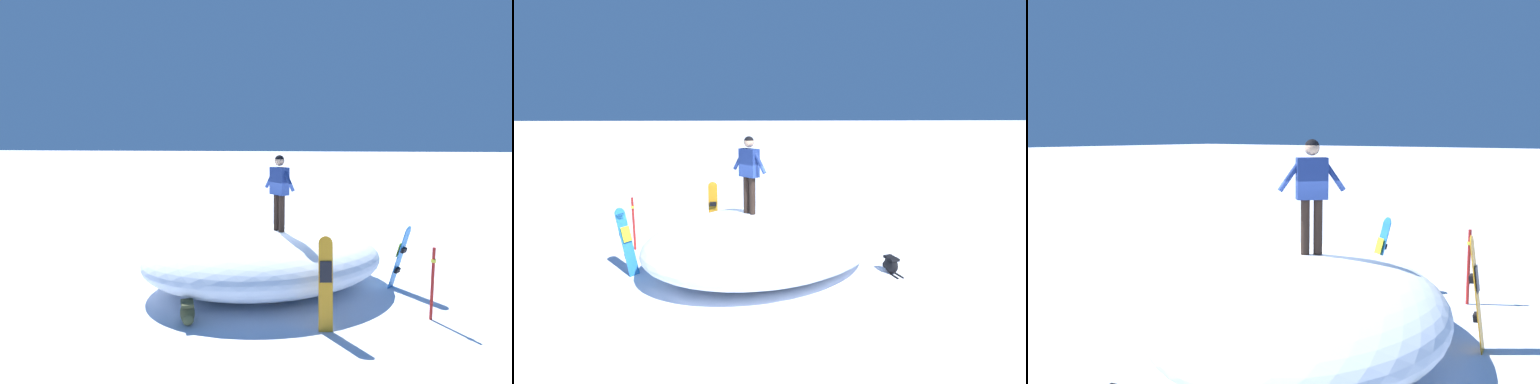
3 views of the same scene
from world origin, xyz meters
The scene contains 6 objects.
ground centered at (0.00, 0.00, 0.00)m, with size 240.00×240.00×0.00m, color white.
snow_mound centered at (-0.38, 0.55, 0.68)m, with size 5.76×4.44×1.35m, color white.
snowboarder_standing centered at (-0.38, 0.20, 2.43)m, with size 0.83×0.78×1.78m.
snowboard_primary_upright centered at (-0.21, -2.61, 0.79)m, with size 0.47×0.51×1.54m.
snowboard_secondary_upright centered at (-2.61, -0.84, 0.90)m, with size 0.28×0.29×1.74m.
trail_marker_pole centered at (-1.90, -2.90, 0.76)m, with size 0.10×0.10×1.44m.
Camera 3 is at (-4.61, 6.73, 3.20)m, focal length 35.82 mm.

